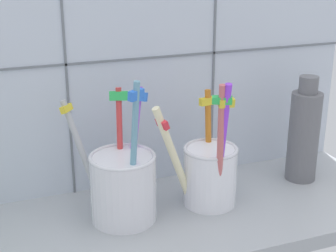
{
  "coord_description": "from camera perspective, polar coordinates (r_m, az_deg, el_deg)",
  "views": [
    {
      "loc": [
        -21.04,
        -54.34,
        35.63
      ],
      "look_at": [
        0.0,
        1.44,
        13.93
      ],
      "focal_mm": 54.19,
      "sensor_mm": 36.0,
      "label": 1
    }
  ],
  "objects": [
    {
      "name": "counter_slab",
      "position": [
        0.68,
        0.44,
        -10.72
      ],
      "size": [
        64.0,
        22.0,
        2.0
      ],
      "primitive_type": "cube",
      "color": "#9EA3A8",
      "rests_on": "ground"
    },
    {
      "name": "toothbrush_cup_left",
      "position": [
        0.65,
        -5.09,
        -6.47
      ],
      "size": [
        11.09,
        10.26,
        19.05
      ],
      "color": "white",
      "rests_on": "counter_slab"
    },
    {
      "name": "toothbrush_cup_right",
      "position": [
        0.68,
        4.67,
        -5.1
      ],
      "size": [
        12.16,
        9.01,
        18.14
      ],
      "color": "white",
      "rests_on": "counter_slab"
    },
    {
      "name": "ceramic_vase",
      "position": [
        0.77,
        15.03,
        -0.83
      ],
      "size": [
        4.48,
        4.48,
        15.82
      ],
      "color": "slate",
      "rests_on": "counter_slab"
    },
    {
      "name": "tile_wall_back",
      "position": [
        0.71,
        -3.06,
        9.29
      ],
      "size": [
        64.0,
        2.2,
        45.0
      ],
      "color": "silver",
      "rests_on": "ground"
    }
  ]
}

